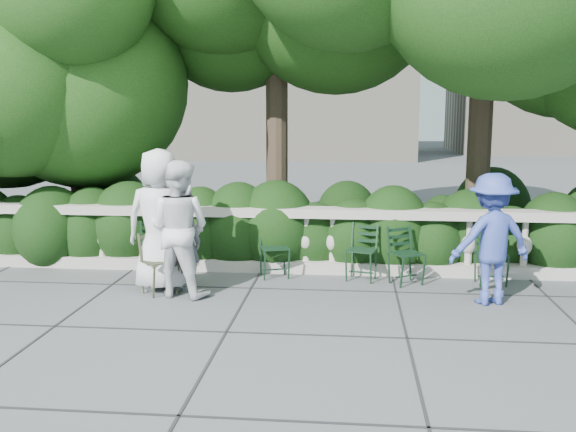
# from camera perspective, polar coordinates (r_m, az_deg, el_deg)

# --- Properties ---
(ground) EXTENTS (90.00, 90.00, 0.00)m
(ground) POSITION_cam_1_polar(r_m,az_deg,el_deg) (8.18, -0.69, -8.07)
(ground) COLOR #484A4E
(ground) RESTS_ON ground
(balustrade) EXTENTS (12.00, 0.44, 1.00)m
(balustrade) POSITION_cam_1_polar(r_m,az_deg,el_deg) (9.80, 0.46, -2.21)
(balustrade) COLOR #9E998E
(balustrade) RESTS_ON ground
(shrub_hedge) EXTENTS (15.00, 2.60, 1.70)m
(shrub_hedge) POSITION_cam_1_polar(r_m,az_deg,el_deg) (11.07, 1.02, -3.43)
(shrub_hedge) COLOR black
(shrub_hedge) RESTS_ON ground
(tree_canopy) EXTENTS (15.04, 6.52, 6.78)m
(tree_canopy) POSITION_cam_1_polar(r_m,az_deg,el_deg) (11.05, 4.87, 17.19)
(tree_canopy) COLOR #3F3023
(tree_canopy) RESTS_ON ground
(chair_b) EXTENTS (0.61, 0.62, 0.84)m
(chair_b) POSITION_cam_1_polar(r_m,az_deg,el_deg) (9.71, -11.43, -5.45)
(chair_b) COLOR black
(chair_b) RESTS_ON ground
(chair_c) EXTENTS (0.57, 0.59, 0.84)m
(chair_c) POSITION_cam_1_polar(r_m,az_deg,el_deg) (9.44, -1.02, -5.68)
(chair_c) COLOR black
(chair_c) RESTS_ON ground
(chair_d) EXTENTS (0.62, 0.63, 0.84)m
(chair_d) POSITION_cam_1_polar(r_m,az_deg,el_deg) (9.24, 10.91, -6.19)
(chair_d) COLOR black
(chair_d) RESTS_ON ground
(chair_e) EXTENTS (0.55, 0.57, 0.84)m
(chair_e) POSITION_cam_1_polar(r_m,az_deg,el_deg) (9.34, 6.29, -5.90)
(chair_e) COLOR black
(chair_e) RESTS_ON ground
(chair_f) EXTENTS (0.48, 0.51, 0.84)m
(chair_f) POSITION_cam_1_polar(r_m,az_deg,el_deg) (9.50, 17.77, -6.04)
(chair_f) COLOR black
(chair_f) RESTS_ON ground
(chair_weathered) EXTENTS (0.65, 0.65, 0.84)m
(chair_weathered) POSITION_cam_1_polar(r_m,az_deg,el_deg) (8.81, -10.82, -6.96)
(chair_weathered) COLOR black
(chair_weathered) RESTS_ON ground
(person_businessman) EXTENTS (0.96, 0.64, 1.95)m
(person_businessman) POSITION_cam_1_polar(r_m,az_deg,el_deg) (8.89, -11.28, -0.37)
(person_businessman) COLOR silver
(person_businessman) RESTS_ON ground
(person_woman_grey) EXTENTS (0.64, 0.54, 1.48)m
(person_woman_grey) POSITION_cam_1_polar(r_m,az_deg,el_deg) (8.70, -9.31, -2.11)
(person_woman_grey) COLOR #3D3E42
(person_woman_grey) RESTS_ON ground
(person_casual_man) EXTENTS (1.03, 0.90, 1.81)m
(person_casual_man) POSITION_cam_1_polar(r_m,az_deg,el_deg) (8.61, -9.67, -1.10)
(person_casual_man) COLOR white
(person_casual_man) RESTS_ON ground
(person_older_blue) EXTENTS (1.22, 0.93, 1.68)m
(person_older_blue) POSITION_cam_1_polar(r_m,az_deg,el_deg) (8.53, 17.61, -1.97)
(person_older_blue) COLOR #3648A2
(person_older_blue) RESTS_ON ground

